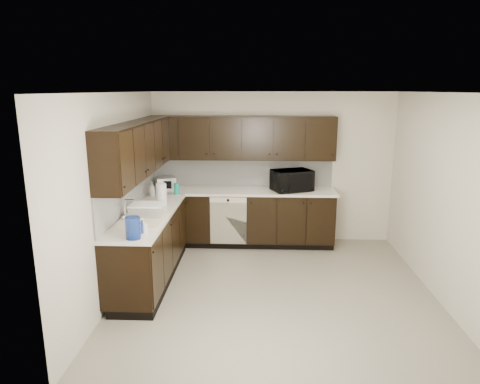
% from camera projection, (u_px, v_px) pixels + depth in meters
% --- Properties ---
extents(floor, '(4.00, 4.00, 0.00)m').
position_uv_depth(floor, '(275.00, 291.00, 5.52)').
color(floor, gray).
rests_on(floor, ground).
extents(ceiling, '(4.00, 4.00, 0.00)m').
position_uv_depth(ceiling, '(279.00, 92.00, 4.94)').
color(ceiling, white).
rests_on(ceiling, wall_back).
extents(wall_back, '(4.00, 0.02, 2.50)m').
position_uv_depth(wall_back, '(272.00, 168.00, 7.17)').
color(wall_back, beige).
rests_on(wall_back, floor).
extents(wall_left, '(0.02, 4.00, 2.50)m').
position_uv_depth(wall_left, '(116.00, 195.00, 5.31)').
color(wall_left, beige).
rests_on(wall_left, floor).
extents(wall_right, '(0.02, 4.00, 2.50)m').
position_uv_depth(wall_right, '(443.00, 199.00, 5.15)').
color(wall_right, beige).
rests_on(wall_right, floor).
extents(wall_front, '(4.00, 0.02, 2.50)m').
position_uv_depth(wall_front, '(288.00, 261.00, 3.29)').
color(wall_front, beige).
rests_on(wall_front, floor).
extents(lower_cabinets, '(3.00, 2.80, 0.90)m').
position_uv_depth(lower_cabinets, '(207.00, 231.00, 6.55)').
color(lower_cabinets, black).
rests_on(lower_cabinets, floor).
extents(countertop, '(3.03, 2.83, 0.04)m').
position_uv_depth(countertop, '(206.00, 200.00, 6.43)').
color(countertop, beige).
rests_on(countertop, lower_cabinets).
extents(backsplash, '(3.00, 2.80, 0.48)m').
position_uv_depth(backsplash, '(194.00, 180.00, 6.58)').
color(backsplash, beige).
rests_on(backsplash, countertop).
extents(upper_cabinets, '(3.00, 2.80, 0.70)m').
position_uv_depth(upper_cabinets, '(200.00, 142.00, 6.32)').
color(upper_cabinets, black).
rests_on(upper_cabinets, wall_back).
extents(dishwasher, '(0.58, 0.04, 0.78)m').
position_uv_depth(dishwasher, '(228.00, 218.00, 6.79)').
color(dishwasher, beige).
rests_on(dishwasher, lower_cabinets).
extents(sink, '(0.54, 0.82, 0.42)m').
position_uv_depth(sink, '(143.00, 224.00, 5.37)').
color(sink, beige).
rests_on(sink, countertop).
extents(microwave, '(0.72, 0.62, 0.34)m').
position_uv_depth(microwave, '(292.00, 180.00, 6.86)').
color(microwave, black).
rests_on(microwave, countertop).
extents(soap_bottle_a, '(0.09, 0.09, 0.19)m').
position_uv_depth(soap_bottle_a, '(143.00, 226.00, 4.80)').
color(soap_bottle_a, gray).
rests_on(soap_bottle_a, countertop).
extents(soap_bottle_b, '(0.09, 0.09, 0.22)m').
position_uv_depth(soap_bottle_b, '(152.00, 189.00, 6.54)').
color(soap_bottle_b, gray).
rests_on(soap_bottle_b, countertop).
extents(toaster_oven, '(0.37, 0.33, 0.19)m').
position_uv_depth(toaster_oven, '(166.00, 183.00, 7.01)').
color(toaster_oven, silver).
rests_on(toaster_oven, countertop).
extents(storage_bin, '(0.42, 0.32, 0.16)m').
position_uv_depth(storage_bin, '(147.00, 210.00, 5.49)').
color(storage_bin, white).
rests_on(storage_bin, countertop).
extents(blue_pitcher, '(0.18, 0.18, 0.24)m').
position_uv_depth(blue_pitcher, '(133.00, 228.00, 4.66)').
color(blue_pitcher, navy).
rests_on(blue_pitcher, countertop).
extents(teal_tumbler, '(0.08, 0.08, 0.17)m').
position_uv_depth(teal_tumbler, '(177.00, 189.00, 6.66)').
color(teal_tumbler, '#0D8F7C').
rests_on(teal_tumbler, countertop).
extents(paper_towel_roll, '(0.17, 0.17, 0.31)m').
position_uv_depth(paper_towel_roll, '(161.00, 195.00, 5.98)').
color(paper_towel_roll, silver).
rests_on(paper_towel_roll, countertop).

